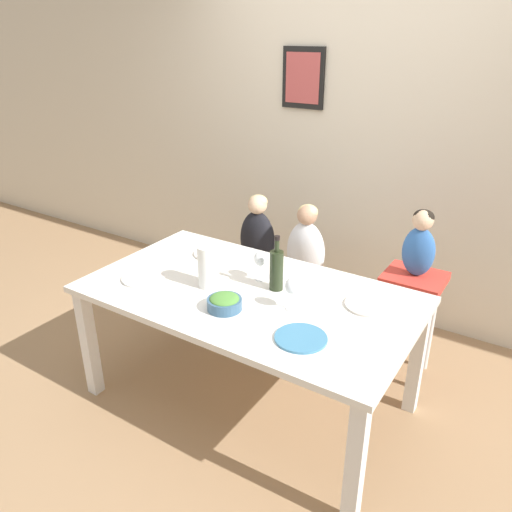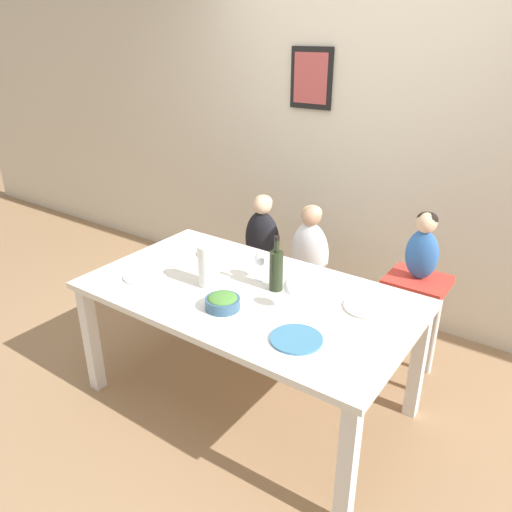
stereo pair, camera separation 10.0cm
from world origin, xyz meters
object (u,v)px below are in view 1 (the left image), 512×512
Objects in this scene: chair_far_center at (304,291)px; wine_glass_far at (261,259)px; chair_far_left at (257,277)px; chair_right_highchair at (411,299)px; paper_towel_roll at (208,266)px; person_child_center at (306,246)px; person_baby_right at (420,242)px; wine_glass_near at (292,287)px; dinner_plate_front_right at (301,338)px; salad_bowl_large at (225,302)px; wine_bottle at (276,269)px; dinner_plate_back_right at (369,305)px; dinner_plate_back_left at (213,253)px; person_child_left at (258,234)px; dinner_plate_front_left at (144,278)px.

wine_glass_far reaches higher than chair_far_center.
chair_right_highchair reaches higher than chair_far_left.
chair_far_center is 0.95m from paper_towel_roll.
wine_glass_far is at bearing -87.78° from person_child_center.
chair_far_left is 1.12× the size of person_baby_right.
chair_far_center is 0.65× the size of chair_right_highchair.
wine_glass_near is 0.71× the size of dinner_plate_front_right.
salad_bowl_large is at bearing -66.26° from chair_far_left.
wine_bottle is at bearing -20.92° from wine_glass_far.
salad_bowl_large is at bearing -35.01° from paper_towel_roll.
wine_glass_near is 0.41m from dinner_plate_back_right.
dinner_plate_back_left is at bearing -93.54° from chair_far_left.
wine_glass_far reaches higher than chair_right_highchair.
wine_bottle reaches higher than dinner_plate_back_right.
paper_towel_roll reaches higher than dinner_plate_back_right.
person_child_center is 2.24× the size of dinner_plate_back_left.
chair_far_left is 0.83× the size of person_child_left.
dinner_plate_front_left is at bearing -156.27° from wine_bottle.
wine_glass_far is at bearing 93.88° from salad_bowl_large.
chair_far_left is 1.86× the size of dinner_plate_front_left.
dinner_plate_front_left is at bearing 177.13° from dinner_plate_front_right.
wine_bottle is at bearing -76.49° from person_child_center.
person_child_center reaches higher than wine_glass_far.
person_child_center reaches higher than dinner_plate_front_left.
salad_bowl_large is 0.73× the size of dinner_plate_front_left.
wine_glass_far reaches higher than chair_far_left.
dinner_plate_front_right is at bearing -46.13° from wine_bottle.
person_child_center is (0.38, 0.00, 0.00)m from person_child_left.
person_baby_right is 1.23m from dinner_plate_back_left.
wine_glass_far is 0.71× the size of dinner_plate_front_right.
wine_glass_near is (-0.39, -0.79, 0.32)m from chair_right_highchair.
chair_far_left is 0.83× the size of person_child_center.
dinner_plate_back_left is (-1.13, -0.47, 0.20)m from chair_right_highchair.
chair_far_center is 0.50m from person_child_left.
wine_glass_far is at bearing -16.73° from dinner_plate_back_left.
person_baby_right reaches higher than salad_bowl_large.
person_baby_right is at bearing 0.03° from person_child_center.
person_baby_right reaches higher than dinner_plate_front_right.
chair_right_highchair is 1.11m from person_child_left.
person_baby_right is 1.66× the size of dinner_plate_back_right.
person_child_left reaches higher than dinner_plate_front_left.
paper_towel_roll is 1.38× the size of wine_glass_near.
salad_bowl_large is at bearing -124.76° from chair_right_highchair.
person_baby_right is 1.66× the size of dinner_plate_back_left.
chair_right_highchair is 0.37m from person_baby_right.
wine_glass_far is (0.40, -0.60, 0.14)m from person_child_left.
chair_far_center is at bearing 112.69° from wine_glass_near.
dinner_plate_front_left is 0.50m from dinner_plate_back_left.
wine_bottle reaches higher than dinner_plate_back_left.
wine_glass_far is 0.46m from dinner_plate_back_left.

